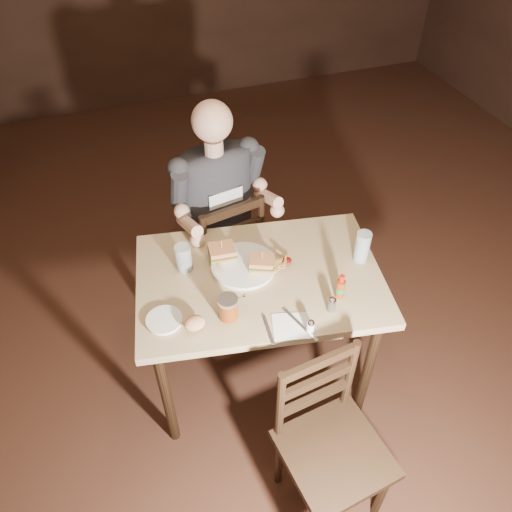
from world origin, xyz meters
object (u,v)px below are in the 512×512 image
object	(u,v)px
main_table	(260,290)
syrup_dispenser	(228,308)
chair_far	(220,250)
glass_right	(362,247)
chair_near	(335,454)
diner	(219,188)
dinner_plate	(244,266)
hot_sauce	(341,286)
glass_left	(184,258)
side_plate	(164,321)

from	to	relation	value
main_table	syrup_dispenser	world-z (taller)	syrup_dispenser
main_table	chair_far	xyz separation A→B (m)	(-0.04, 0.58, -0.24)
glass_right	syrup_dispenser	bearing A→B (deg)	-169.21
glass_right	chair_near	bearing A→B (deg)	-121.28
main_table	diner	size ratio (longest dim) A/B	1.34
dinner_plate	chair_far	bearing A→B (deg)	88.46
glass_right	hot_sauce	size ratio (longest dim) A/B	1.24
chair_near	syrup_dispenser	distance (m)	0.72
chair_far	dinner_plate	xyz separation A→B (m)	(-0.01, -0.50, 0.34)
main_table	glass_right	size ratio (longest dim) A/B	7.72
chair_far	glass_left	bearing A→B (deg)	46.90
dinner_plate	hot_sauce	world-z (taller)	hot_sauce
glass_left	glass_right	distance (m)	0.80
chair_far	diner	world-z (taller)	diner
glass_right	side_plate	world-z (taller)	glass_right
main_table	chair_near	bearing A→B (deg)	-84.47
main_table	dinner_plate	size ratio (longest dim) A/B	4.13
chair_far	syrup_dispenser	bearing A→B (deg)	67.26
glass_left	side_plate	bearing A→B (deg)	-118.83
dinner_plate	syrup_dispenser	size ratio (longest dim) A/B	2.67
dinner_plate	glass_right	distance (m)	0.54
chair_near	side_plate	world-z (taller)	chair_near
diner	syrup_dispenser	distance (m)	0.73
glass_right	main_table	bearing A→B (deg)	174.36
dinner_plate	glass_left	world-z (taller)	glass_left
chair_near	dinner_plate	world-z (taller)	chair_near
hot_sauce	syrup_dispenser	size ratio (longest dim) A/B	1.16
diner	hot_sauce	world-z (taller)	diner
syrup_dispenser	side_plate	xyz separation A→B (m)	(-0.26, 0.06, -0.05)
diner	syrup_dispenser	xyz separation A→B (m)	(-0.17, -0.71, -0.07)
main_table	dinner_plate	xyz separation A→B (m)	(-0.05, 0.08, 0.10)
main_table	diner	distance (m)	0.58
chair_far	glass_right	xyz separation A→B (m)	(0.51, -0.62, 0.41)
glass_right	dinner_plate	bearing A→B (deg)	166.82
glass_left	side_plate	distance (m)	0.32
glass_left	syrup_dispenser	size ratio (longest dim) A/B	1.22
main_table	hot_sauce	xyz separation A→B (m)	(0.28, -0.22, 0.15)
diner	hot_sauce	bearing A→B (deg)	-78.36
chair_far	hot_sauce	xyz separation A→B (m)	(0.32, -0.80, 0.40)
syrup_dispenser	side_plate	world-z (taller)	syrup_dispenser
syrup_dispenser	chair_far	bearing A→B (deg)	87.71
diner	syrup_dispenser	world-z (taller)	diner
syrup_dispenser	glass_right	bearing A→B (deg)	20.56
diner	hot_sauce	size ratio (longest dim) A/B	7.12
chair_far	glass_left	size ratio (longest dim) A/B	6.56
glass_left	hot_sauce	bearing A→B (deg)	-32.83
chair_near	diner	distance (m)	1.33
diner	dinner_plate	xyz separation A→B (m)	(-0.02, -0.46, -0.12)
diner	dinner_plate	bearing A→B (deg)	-103.45
glass_right	chair_far	bearing A→B (deg)	129.28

